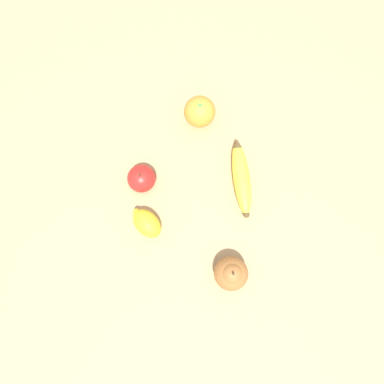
# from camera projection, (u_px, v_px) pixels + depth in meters

# --- Properties ---
(ground_plane) EXTENTS (3.00, 3.00, 0.00)m
(ground_plane) POSITION_uv_depth(u_px,v_px,m) (191.00, 189.00, 0.94)
(ground_plane) COLOR tan
(banana) EXTENTS (0.18, 0.14, 0.04)m
(banana) POSITION_uv_depth(u_px,v_px,m) (241.00, 178.00, 0.92)
(banana) COLOR yellow
(banana) RESTS_ON ground_plane
(orange) EXTENTS (0.08, 0.08, 0.08)m
(orange) POSITION_uv_depth(u_px,v_px,m) (200.00, 112.00, 0.93)
(orange) COLOR orange
(orange) RESTS_ON ground_plane
(pear) EXTENTS (0.08, 0.08, 0.10)m
(pear) POSITION_uv_depth(u_px,v_px,m) (231.00, 273.00, 0.85)
(pear) COLOR #A36633
(pear) RESTS_ON ground_plane
(apple) EXTENTS (0.07, 0.07, 0.08)m
(apple) POSITION_uv_depth(u_px,v_px,m) (142.00, 178.00, 0.91)
(apple) COLOR red
(apple) RESTS_ON ground_plane
(lemon) EXTENTS (0.09, 0.06, 0.05)m
(lemon) POSITION_uv_depth(u_px,v_px,m) (147.00, 223.00, 0.89)
(lemon) COLOR yellow
(lemon) RESTS_ON ground_plane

